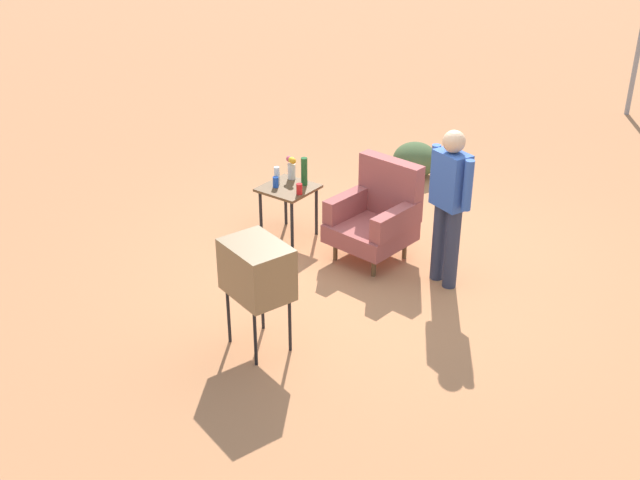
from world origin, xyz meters
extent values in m
plane|color=#C17A4C|center=(0.00, 0.00, 0.00)|extent=(60.00, 60.00, 0.00)
cylinder|color=brown|center=(-0.47, -0.14, 0.11)|extent=(0.05, 0.05, 0.22)
cylinder|color=brown|center=(0.06, -0.19, 0.11)|extent=(0.05, 0.05, 0.22)
cylinder|color=brown|center=(-0.41, 0.39, 0.11)|extent=(0.05, 0.05, 0.22)
cylinder|color=brown|center=(0.12, 0.33, 0.11)|extent=(0.05, 0.05, 0.22)
cube|color=#9E4C47|center=(-0.17, 0.10, 0.32)|extent=(0.83, 0.83, 0.20)
cube|color=#9E4C47|center=(-0.14, 0.41, 0.74)|extent=(0.77, 0.24, 0.64)
cube|color=#9E4C47|center=(-0.49, 0.13, 0.55)|extent=(0.21, 0.69, 0.26)
cube|color=#9E4C47|center=(0.14, 0.06, 0.55)|extent=(0.21, 0.69, 0.26)
cylinder|color=black|center=(-1.44, -0.22, 0.29)|extent=(0.04, 0.04, 0.58)
cylinder|color=black|center=(-0.99, -0.22, 0.29)|extent=(0.04, 0.04, 0.58)
cylinder|color=black|center=(-1.44, 0.22, 0.29)|extent=(0.04, 0.04, 0.58)
cylinder|color=black|center=(-0.99, 0.22, 0.29)|extent=(0.04, 0.04, 0.58)
cube|color=brown|center=(-1.22, 0.00, 0.60)|extent=(0.56, 0.56, 0.03)
cylinder|color=black|center=(0.19, -1.76, 0.28)|extent=(0.03, 0.03, 0.55)
cylinder|color=black|center=(-0.23, -1.63, 0.28)|extent=(0.03, 0.03, 0.55)
cylinder|color=black|center=(0.09, -2.10, 0.28)|extent=(0.03, 0.03, 0.55)
cylinder|color=black|center=(-0.33, -1.98, 0.28)|extent=(0.03, 0.03, 0.55)
cube|color=olive|center=(-0.07, -1.87, 0.79)|extent=(0.70, 0.59, 0.48)
cube|color=#383D3F|center=(-0.01, -1.65, 0.79)|extent=(0.41, 0.13, 0.34)
cylinder|color=#2D3347|center=(0.61, 0.16, 0.43)|extent=(0.14, 0.14, 0.86)
cylinder|color=#2D3347|center=(0.80, 0.09, 0.43)|extent=(0.14, 0.14, 0.86)
cube|color=#3356A8|center=(0.70, 0.12, 1.14)|extent=(0.42, 0.34, 0.56)
cylinder|color=#3356A8|center=(0.48, 0.21, 1.17)|extent=(0.09, 0.09, 0.50)
cylinder|color=#3356A8|center=(0.93, 0.04, 1.17)|extent=(0.09, 0.09, 0.50)
sphere|color=#DBAD84|center=(0.70, 0.12, 1.53)|extent=(0.22, 0.22, 0.22)
cylinder|color=gray|center=(0.52, 6.80, 1.00)|extent=(0.08, 0.08, 2.00)
cylinder|color=blue|center=(-1.33, -0.08, 0.67)|extent=(0.07, 0.07, 0.12)
cylinder|color=red|center=(-1.00, -0.08, 0.67)|extent=(0.07, 0.07, 0.12)
cylinder|color=#1E5623|center=(-1.11, 0.16, 0.77)|extent=(0.07, 0.07, 0.32)
cylinder|color=silver|center=(-1.38, 0.00, 0.71)|extent=(0.06, 0.06, 0.20)
cylinder|color=silver|center=(-1.33, 0.21, 0.70)|extent=(0.09, 0.09, 0.18)
sphere|color=yellow|center=(-1.33, 0.21, 0.84)|extent=(0.07, 0.07, 0.07)
sphere|color=#E04C66|center=(-1.37, 0.22, 0.84)|extent=(0.07, 0.07, 0.07)
sphere|color=orange|center=(-1.30, 0.19, 0.84)|extent=(0.07, 0.07, 0.07)
ellipsoid|color=#475B33|center=(-0.97, 2.42, 0.23)|extent=(0.60, 0.60, 0.46)
camera|label=1|loc=(3.82, -6.23, 4.08)|focal=43.89mm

